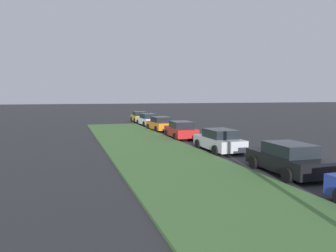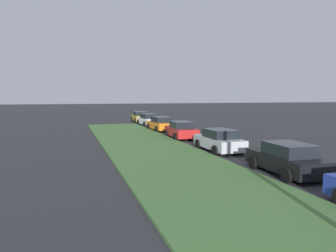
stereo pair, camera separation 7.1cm
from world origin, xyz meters
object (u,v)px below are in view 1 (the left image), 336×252
Objects in this scene: parked_car_red at (181,130)px; parked_car_yellow at (140,117)px; parked_car_black at (287,159)px; parked_car_silver at (219,140)px; parked_car_orange at (160,124)px; parked_car_white at (148,120)px.

parked_car_yellow is at bearing 1.32° from parked_car_red.
parked_car_red is (13.11, 0.44, 0.00)m from parked_car_black.
parked_car_silver is 24.35m from parked_car_yellow.
parked_car_silver and parked_car_orange have the same top height.
parked_car_silver is 18.89m from parked_car_white.
parked_car_silver and parked_car_white have the same top height.
parked_car_silver is at bearing 176.69° from parked_car_white.
parked_car_black is 1.00× the size of parked_car_yellow.
parked_car_white is (25.31, 0.26, 0.00)m from parked_car_black.
parked_car_black and parked_car_white have the same top height.
parked_car_red is at bearing -178.91° from parked_car_yellow.
parked_car_white is 5.46m from parked_car_yellow.
parked_car_white is at bearing -179.49° from parked_car_yellow.
parked_car_silver is at bearing -175.75° from parked_car_red.
parked_car_red and parked_car_yellow have the same top height.
parked_car_white is at bearing -4.31° from parked_car_orange.
parked_car_black is 1.00× the size of parked_car_red.
parked_car_red is at bearing 2.03° from parked_car_silver.
parked_car_silver is 0.99× the size of parked_car_yellow.
parked_car_silver is 0.98× the size of parked_car_red.
parked_car_red is 12.19m from parked_car_white.
parked_car_red is at bearing 177.09° from parked_car_orange.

